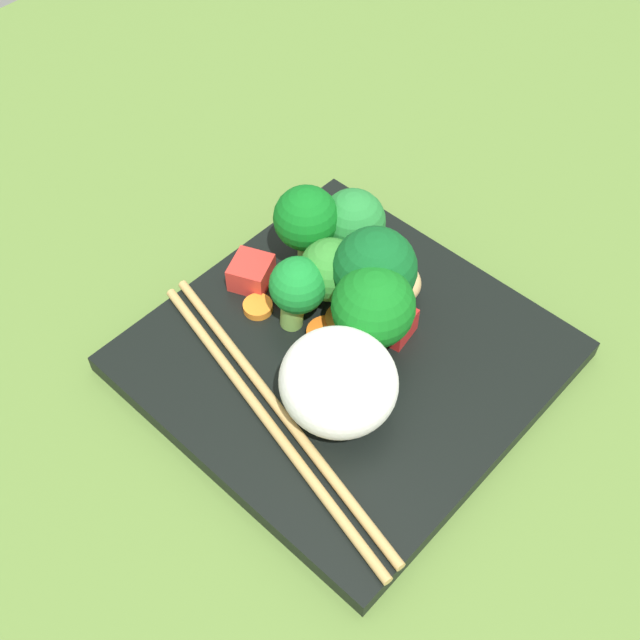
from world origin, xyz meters
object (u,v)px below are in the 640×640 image
rice_mound (338,382)px  broccoli_floret_1 (306,219)px  square_plate (346,357)px  carrot_slice_4 (317,240)px  chopstick_pair (271,412)px

rice_mound → broccoli_floret_1: broccoli_floret_1 is taller
square_plate → rice_mound: size_ratio=3.29×
rice_mound → carrot_slice_4: (10.74, -9.62, -2.70)cm
square_plate → chopstick_pair: size_ratio=0.98×
broccoli_floret_1 → chopstick_pair: size_ratio=0.27×
rice_mound → square_plate: bearing=-54.6°
chopstick_pair → broccoli_floret_1: bearing=136.3°
carrot_slice_4 → chopstick_pair: (-8.02, 12.74, 0.05)cm
square_plate → rice_mound: (-2.64, 3.70, 3.64)cm
rice_mound → broccoli_floret_1: (10.00, -7.76, 1.17)cm
square_plate → chopstick_pair: bearing=89.2°
carrot_slice_4 → chopstick_pair: size_ratio=0.12×
rice_mound → carrot_slice_4: bearing=-41.8°
rice_mound → carrot_slice_4: 14.67cm
rice_mound → broccoli_floret_1: size_ratio=1.11×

